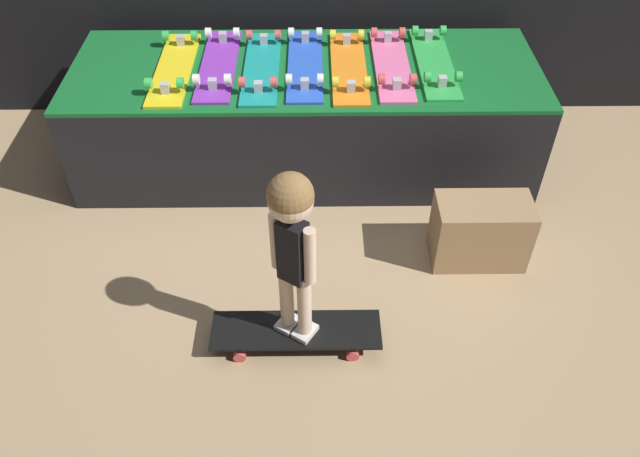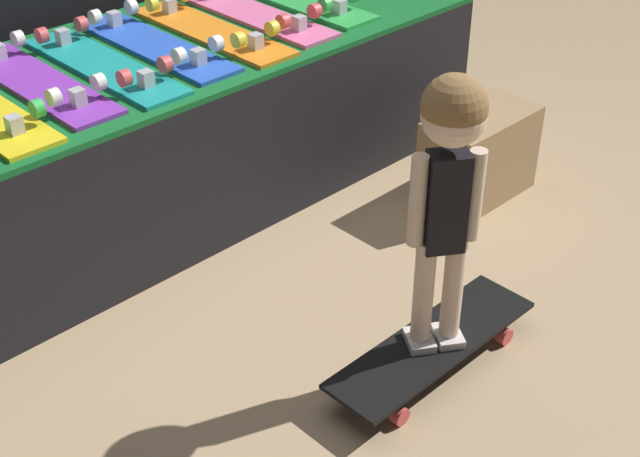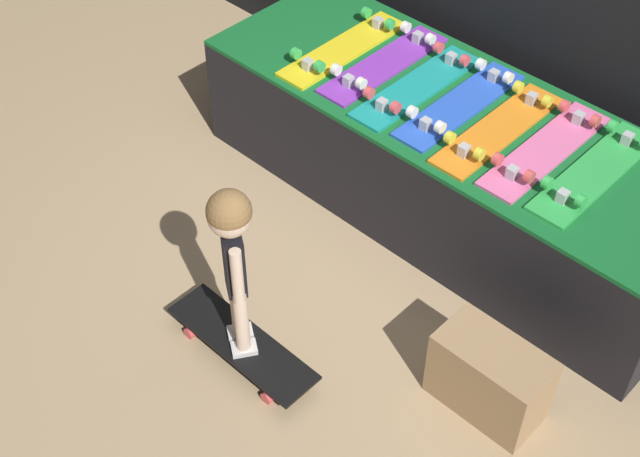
{
  "view_description": "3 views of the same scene",
  "coord_description": "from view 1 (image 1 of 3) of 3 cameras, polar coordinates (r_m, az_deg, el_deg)",
  "views": [
    {
      "loc": [
        0.04,
        -2.32,
        2.17
      ],
      "look_at": [
        0.07,
        -0.33,
        0.29
      ],
      "focal_mm": 35.0,
      "sensor_mm": 36.0,
      "label": 1
    },
    {
      "loc": [
        -1.61,
        -1.88,
        1.74
      ],
      "look_at": [
        -0.05,
        -0.28,
        0.27
      ],
      "focal_mm": 50.0,
      "sensor_mm": 36.0,
      "label": 2
    },
    {
      "loc": [
        1.73,
        -2.12,
        2.95
      ],
      "look_at": [
        -0.06,
        -0.25,
        0.38
      ],
      "focal_mm": 50.0,
      "sensor_mm": 36.0,
      "label": 3
    }
  ],
  "objects": [
    {
      "name": "skateboard_blue_on_rack",
      "position": [
        3.3,
        -1.37,
        14.88
      ],
      "size": [
        0.18,
        0.74,
        0.09
      ],
      "color": "blue",
      "rests_on": "display_rack"
    },
    {
      "name": "storage_box",
      "position": [
        3.0,
        14.45,
        -0.27
      ],
      "size": [
        0.44,
        0.24,
        0.33
      ],
      "color": "#A37F56",
      "rests_on": "ground_plane"
    },
    {
      "name": "display_rack",
      "position": [
        3.45,
        -1.28,
        10.31
      ],
      "size": [
        2.41,
        0.85,
        0.58
      ],
      "color": "black",
      "rests_on": "ground_plane"
    },
    {
      "name": "ground_plane",
      "position": [
        3.18,
        -1.25,
        0.27
      ],
      "size": [
        16.0,
        16.0,
        0.0
      ],
      "primitive_type": "plane",
      "color": "tan"
    },
    {
      "name": "skateboard_green_on_rack",
      "position": [
        3.37,
        10.42,
        14.84
      ],
      "size": [
        0.18,
        0.74,
        0.09
      ],
      "color": "green",
      "rests_on": "display_rack"
    },
    {
      "name": "skateboard_pink_on_rack",
      "position": [
        3.32,
        6.58,
        14.81
      ],
      "size": [
        0.18,
        0.74,
        0.09
      ],
      "color": "pink",
      "rests_on": "display_rack"
    },
    {
      "name": "skateboard_purple_on_rack",
      "position": [
        3.34,
        -9.26,
        14.7
      ],
      "size": [
        0.18,
        0.74,
        0.09
      ],
      "color": "purple",
      "rests_on": "display_rack"
    },
    {
      "name": "child",
      "position": [
        2.2,
        -2.59,
        -0.16
      ],
      "size": [
        0.18,
        0.17,
        0.81
      ],
      "rotation": [
        0.0,
        0.0,
        -0.58
      ],
      "color": "silver",
      "rests_on": "skateboard_on_floor"
    },
    {
      "name": "skateboard_on_floor",
      "position": [
        2.64,
        -2.19,
        -9.39
      ],
      "size": [
        0.71,
        0.2,
        0.09
      ],
      "color": "black",
      "rests_on": "ground_plane"
    },
    {
      "name": "skateboard_orange_on_rack",
      "position": [
        3.28,
        2.64,
        14.67
      ],
      "size": [
        0.18,
        0.74,
        0.09
      ],
      "color": "orange",
      "rests_on": "display_rack"
    },
    {
      "name": "skateboard_yellow_on_rack",
      "position": [
        3.35,
        -13.2,
        14.21
      ],
      "size": [
        0.18,
        0.74,
        0.09
      ],
      "color": "yellow",
      "rests_on": "display_rack"
    },
    {
      "name": "skateboard_teal_on_rack",
      "position": [
        3.29,
        -5.37,
        14.6
      ],
      "size": [
        0.18,
        0.74,
        0.09
      ],
      "color": "teal",
      "rests_on": "display_rack"
    }
  ]
}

